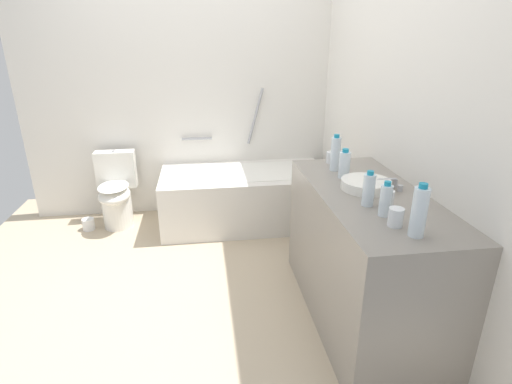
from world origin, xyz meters
The scene contains 17 objects.
ground_plane centered at (0.00, 0.00, 0.00)m, with size 3.73×3.73×0.00m, color #C1AD8E.
wall_back_tiled centered at (0.00, 1.40, 1.21)m, with size 3.13×0.10×2.42m, color silver.
wall_right_mirror centered at (1.41, 0.00, 1.21)m, with size 0.10×3.10×2.42m, color silver.
bathtub centered at (0.49, 0.96, 0.28)m, with size 1.56×0.78×1.24m.
toilet centered at (-0.72, 1.06, 0.33)m, with size 0.37×0.50×0.71m.
vanity_counter centered at (1.06, -0.54, 0.43)m, with size 0.61×1.39×0.85m, color gray.
sink_basin centered at (1.05, -0.48, 0.88)m, with size 0.29×0.29×0.06m, color white.
sink_faucet centered at (1.22, -0.48, 0.88)m, with size 0.13×0.15×0.06m.
water_bottle_0 centered at (1.00, -0.26, 0.94)m, with size 0.07×0.07×0.19m.
water_bottle_1 centered at (1.04, -1.08, 0.97)m, with size 0.07×0.07×0.25m.
water_bottle_2 centered at (0.99, -0.10, 0.97)m, with size 0.07×0.07×0.25m.
water_bottle_3 centered at (0.97, -0.71, 0.94)m, with size 0.06×0.06×0.19m.
water_bottle_4 centered at (1.00, -0.85, 0.94)m, with size 0.06×0.06×0.18m.
drinking_glass_0 centered at (1.05, -0.77, 0.90)m, with size 0.07×0.07×0.10m, color white.
drinking_glass_1 centered at (1.00, -0.97, 0.90)m, with size 0.07×0.07×0.09m, color white.
drinking_glass_2 centered at (1.02, 0.06, 0.89)m, with size 0.08×0.08×0.08m, color white.
toilet_paper_roll centered at (-0.99, 0.99, 0.05)m, with size 0.11×0.11×0.11m, color white.
Camera 1 is at (0.11, -2.56, 1.69)m, focal length 27.76 mm.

